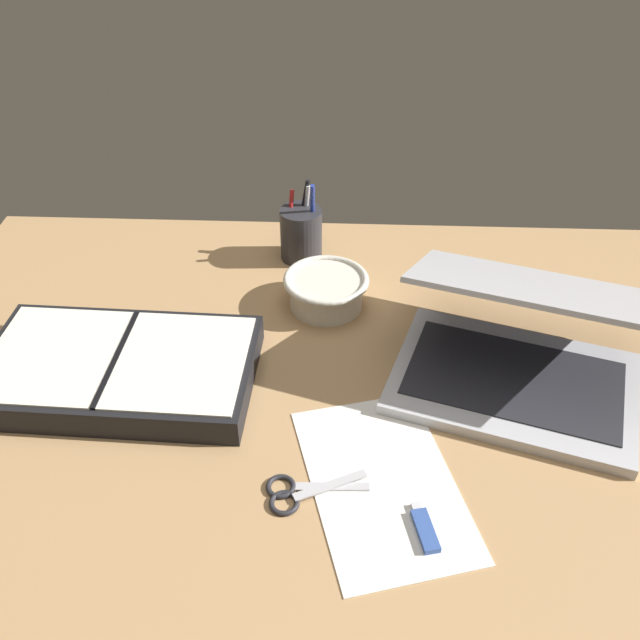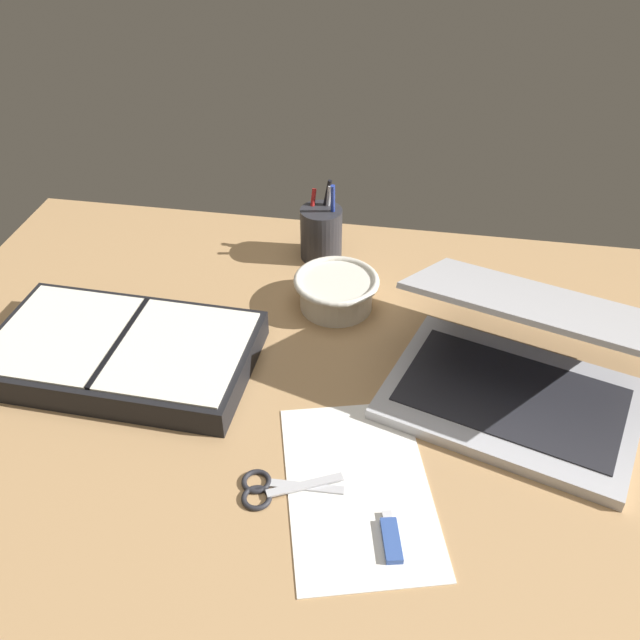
{
  "view_description": "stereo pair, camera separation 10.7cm",
  "coord_description": "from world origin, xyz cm",
  "px_view_note": "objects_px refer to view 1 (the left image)",
  "views": [
    {
      "loc": [
        -0.08,
        -75.95,
        74.82
      ],
      "look_at": [
        -3.77,
        8.9,
        9.0
      ],
      "focal_mm": 40.0,
      "sensor_mm": 36.0,
      "label": 1
    },
    {
      "loc": [
        10.59,
        -74.81,
        74.82
      ],
      "look_at": [
        -3.77,
        8.9,
        9.0
      ],
      "focal_mm": 40.0,
      "sensor_mm": 36.0,
      "label": 2
    }
  ],
  "objects_px": {
    "pen_cup": "(302,233)",
    "planner": "(120,369)",
    "bowl": "(327,290)",
    "scissors": "(295,492)",
    "laptop": "(521,350)"
  },
  "relations": [
    {
      "from": "pen_cup",
      "to": "planner",
      "type": "bearing_deg",
      "value": -125.05
    },
    {
      "from": "bowl",
      "to": "pen_cup",
      "type": "bearing_deg",
      "value": 108.69
    },
    {
      "from": "bowl",
      "to": "scissors",
      "type": "xyz_separation_m",
      "value": [
        -0.02,
        -0.4,
        -0.03
      ]
    },
    {
      "from": "planner",
      "to": "laptop",
      "type": "bearing_deg",
      "value": 5.31
    },
    {
      "from": "bowl",
      "to": "pen_cup",
      "type": "relative_size",
      "value": 0.93
    },
    {
      "from": "pen_cup",
      "to": "scissors",
      "type": "xyz_separation_m",
      "value": [
        0.03,
        -0.56,
        -0.05
      ]
    },
    {
      "from": "pen_cup",
      "to": "scissors",
      "type": "bearing_deg",
      "value": -87.23
    },
    {
      "from": "planner",
      "to": "scissors",
      "type": "bearing_deg",
      "value": -34.19
    },
    {
      "from": "bowl",
      "to": "scissors",
      "type": "height_order",
      "value": "bowl"
    },
    {
      "from": "laptop",
      "to": "scissors",
      "type": "distance_m",
      "value": 0.4
    },
    {
      "from": "planner",
      "to": "scissors",
      "type": "relative_size",
      "value": 3.05
    },
    {
      "from": "laptop",
      "to": "pen_cup",
      "type": "bearing_deg",
      "value": 154.63
    },
    {
      "from": "laptop",
      "to": "planner",
      "type": "height_order",
      "value": "laptop"
    },
    {
      "from": "planner",
      "to": "scissors",
      "type": "distance_m",
      "value": 0.34
    },
    {
      "from": "laptop",
      "to": "bowl",
      "type": "height_order",
      "value": "laptop"
    }
  ]
}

